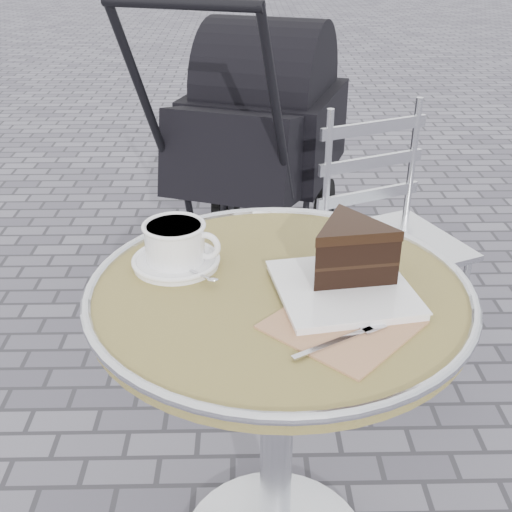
{
  "coord_description": "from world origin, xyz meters",
  "views": [
    {
      "loc": [
        -0.06,
        -1.02,
        1.34
      ],
      "look_at": [
        -0.04,
        0.03,
        0.78
      ],
      "focal_mm": 45.0,
      "sensor_mm": 36.0,
      "label": 1
    }
  ],
  "objects_px": {
    "cafe_table": "(278,359)",
    "cappuccino_set": "(176,247)",
    "cake_plate_set": "(349,260)",
    "baby_stroller": "(257,148)",
    "bistro_chair": "(380,209)"
  },
  "relations": [
    {
      "from": "cafe_table",
      "to": "cappuccino_set",
      "type": "relative_size",
      "value": 4.12
    },
    {
      "from": "cafe_table",
      "to": "cake_plate_set",
      "type": "height_order",
      "value": "cake_plate_set"
    },
    {
      "from": "cake_plate_set",
      "to": "baby_stroller",
      "type": "relative_size",
      "value": 0.33
    },
    {
      "from": "cake_plate_set",
      "to": "bistro_chair",
      "type": "relative_size",
      "value": 0.48
    },
    {
      "from": "cafe_table",
      "to": "baby_stroller",
      "type": "height_order",
      "value": "baby_stroller"
    },
    {
      "from": "bistro_chair",
      "to": "baby_stroller",
      "type": "bearing_deg",
      "value": 98.31
    },
    {
      "from": "bistro_chair",
      "to": "baby_stroller",
      "type": "xyz_separation_m",
      "value": [
        -0.38,
        0.61,
        -0.0
      ]
    },
    {
      "from": "cappuccino_set",
      "to": "bistro_chair",
      "type": "relative_size",
      "value": 0.21
    },
    {
      "from": "cake_plate_set",
      "to": "bistro_chair",
      "type": "distance_m",
      "value": 0.91
    },
    {
      "from": "cafe_table",
      "to": "baby_stroller",
      "type": "bearing_deg",
      "value": 90.41
    },
    {
      "from": "cafe_table",
      "to": "cake_plate_set",
      "type": "xyz_separation_m",
      "value": [
        0.12,
        -0.0,
        0.22
      ]
    },
    {
      "from": "cappuccino_set",
      "to": "cake_plate_set",
      "type": "relative_size",
      "value": 0.45
    },
    {
      "from": "baby_stroller",
      "to": "cake_plate_set",
      "type": "bearing_deg",
      "value": -65.7
    },
    {
      "from": "baby_stroller",
      "to": "bistro_chair",
      "type": "bearing_deg",
      "value": -39.41
    },
    {
      "from": "cafe_table",
      "to": "baby_stroller",
      "type": "xyz_separation_m",
      "value": [
        -0.01,
        1.45,
        -0.05
      ]
    }
  ]
}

